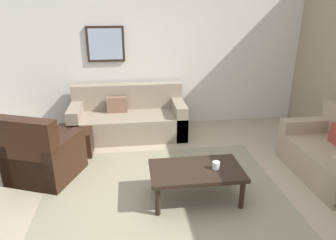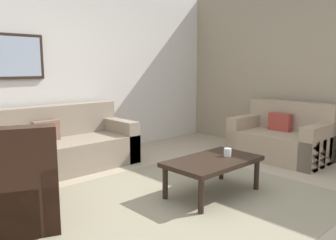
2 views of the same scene
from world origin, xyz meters
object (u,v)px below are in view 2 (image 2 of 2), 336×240
object	(u,v)px
couch_loveseat	(283,139)
coffee_table	(213,164)
cup	(228,152)
framed_artwork	(19,57)
couch_main	(61,147)
ottoman	(16,178)
armchair_leather	(10,195)

from	to	relation	value
couch_loveseat	coffee_table	bearing A→B (deg)	-172.78
cup	framed_artwork	distance (m)	3.13
framed_artwork	couch_main	bearing A→B (deg)	-50.52
couch_main	ottoman	distance (m)	1.09
couch_loveseat	cup	world-z (taller)	couch_loveseat
couch_main	cup	bearing A→B (deg)	-64.89
armchair_leather	framed_artwork	distance (m)	2.39
couch_main	armchair_leather	distance (m)	1.85
couch_main	framed_artwork	xyz separation A→B (m)	(-0.35, 0.42, 1.28)
couch_loveseat	cup	xyz separation A→B (m)	(-1.83, -0.29, 0.16)
cup	framed_artwork	size ratio (longest dim) A/B	0.14
couch_main	coffee_table	size ratio (longest dim) A/B	1.82
cup	framed_artwork	world-z (taller)	framed_artwork
ottoman	coffee_table	world-z (taller)	coffee_table
couch_main	framed_artwork	world-z (taller)	framed_artwork
couch_main	couch_loveseat	size ratio (longest dim) A/B	1.40
ottoman	cup	bearing A→B (deg)	-38.76
couch_loveseat	armchair_leather	world-z (taller)	armchair_leather
coffee_table	couch_main	bearing A→B (deg)	110.11
couch_loveseat	ottoman	distance (m)	3.90
coffee_table	framed_artwork	bearing A→B (deg)	113.82
armchair_leather	couch_main	bearing A→B (deg)	50.75
couch_loveseat	ottoman	bearing A→B (deg)	161.79
couch_main	cup	distance (m)	2.40
framed_artwork	cup	bearing A→B (deg)	-62.24
couch_main	couch_loveseat	xyz separation A→B (m)	(2.85, -1.88, 0.00)
couch_main	armchair_leather	xyz separation A→B (m)	(-1.17, -1.43, 0.01)
armchair_leather	cup	distance (m)	2.31
ottoman	framed_artwork	distance (m)	1.82
couch_main	couch_loveseat	world-z (taller)	same
cup	coffee_table	bearing A→B (deg)	173.56
couch_main	framed_artwork	bearing A→B (deg)	129.48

